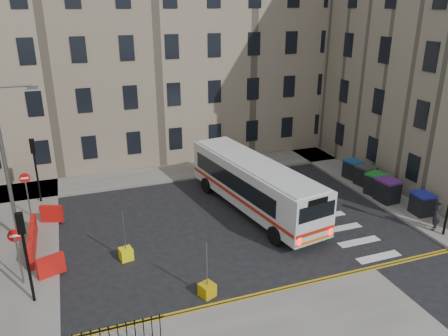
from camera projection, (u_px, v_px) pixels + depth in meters
ground at (256, 218)px, 25.77m from camera, size 120.00×120.00×0.00m
pavement_north at (132, 178)px, 31.39m from camera, size 36.00×3.20×0.15m
pavement_east at (346, 174)px, 32.14m from camera, size 2.40×26.00×0.15m
terrace_north at (97, 48)px, 34.11m from camera, size 38.30×10.80×17.20m
traffic_light_nw at (35, 161)px, 26.64m from camera, size 0.28×0.22×4.10m
traffic_light_sw at (24, 244)px, 17.41m from camera, size 0.28×0.22×4.10m
streetlamp at (5, 164)px, 21.84m from camera, size 0.50×0.22×8.14m
no_entry_north at (26, 186)px, 25.00m from camera, size 0.60×0.08×3.00m
no_entry_south at (17, 245)px, 18.85m from camera, size 0.60×0.08×3.00m
roadworks_barriers at (40, 239)px, 22.20m from camera, size 1.66×6.26×1.00m
bus at (254, 183)px, 26.14m from camera, size 4.41×11.50×3.05m
wheelie_bin_a at (422, 204)px, 25.71m from camera, size 1.09×1.23×1.30m
wheelie_bin_b at (387, 190)px, 27.35m from camera, size 1.21×1.37×1.46m
wheelie_bin_c at (377, 184)px, 28.31m from camera, size 1.46×1.57×1.43m
wheelie_bin_d at (365, 175)px, 29.86m from camera, size 1.29×1.42×1.35m
wheelie_bin_e at (353, 169)px, 31.07m from camera, size 1.22×1.34×1.30m
pedestrian at (436, 214)px, 23.83m from camera, size 0.80×0.73×1.83m
bollard_yellow at (126, 254)px, 21.50m from camera, size 0.70×0.70×0.60m
bollard_chevron at (207, 290)px, 18.79m from camera, size 0.78×0.78×0.60m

